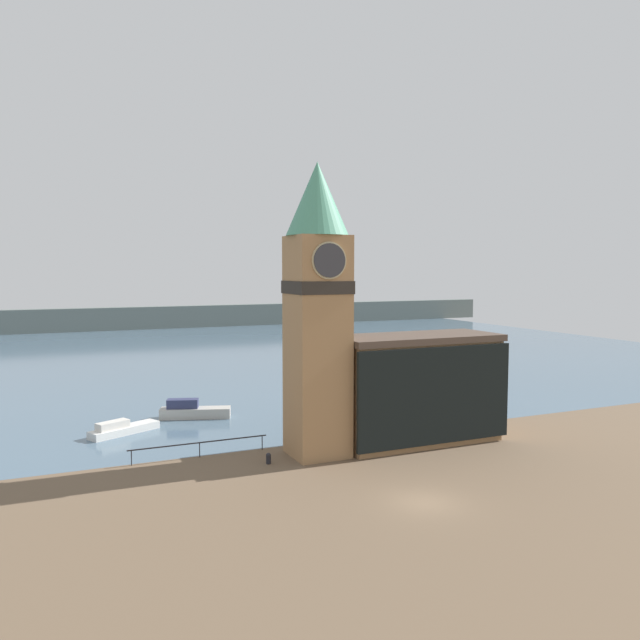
{
  "coord_description": "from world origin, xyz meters",
  "views": [
    {
      "loc": [
        -19.45,
        -29.21,
        13.23
      ],
      "look_at": [
        -2.92,
        8.18,
        9.94
      ],
      "focal_mm": 35.0,
      "sensor_mm": 36.0,
      "label": 1
    }
  ],
  "objects_px": {
    "clock_tower": "(317,302)",
    "mooring_bollard_near": "(268,458)",
    "pier_building": "(417,388)",
    "boat_near": "(193,411)",
    "boat_far": "(122,429)"
  },
  "relations": [
    {
      "from": "clock_tower",
      "to": "boat_near",
      "type": "height_order",
      "value": "clock_tower"
    },
    {
      "from": "pier_building",
      "to": "boat_far",
      "type": "height_order",
      "value": "pier_building"
    },
    {
      "from": "pier_building",
      "to": "mooring_bollard_near",
      "type": "relative_size",
      "value": 17.11
    },
    {
      "from": "boat_near",
      "to": "mooring_bollard_near",
      "type": "distance_m",
      "value": 15.38
    },
    {
      "from": "clock_tower",
      "to": "mooring_bollard_near",
      "type": "bearing_deg",
      "value": -172.08
    },
    {
      "from": "pier_building",
      "to": "mooring_bollard_near",
      "type": "xyz_separation_m",
      "value": [
        -12.31,
        -0.64,
        -3.76
      ]
    },
    {
      "from": "clock_tower",
      "to": "pier_building",
      "type": "distance_m",
      "value": 10.83
    },
    {
      "from": "boat_near",
      "to": "boat_far",
      "type": "relative_size",
      "value": 1.08
    },
    {
      "from": "pier_building",
      "to": "boat_near",
      "type": "bearing_deg",
      "value": 134.11
    },
    {
      "from": "boat_near",
      "to": "boat_far",
      "type": "bearing_deg",
      "value": -134.36
    },
    {
      "from": "clock_tower",
      "to": "boat_near",
      "type": "distance_m",
      "value": 18.9
    },
    {
      "from": "mooring_bollard_near",
      "to": "boat_far",
      "type": "bearing_deg",
      "value": 124.71
    },
    {
      "from": "pier_building",
      "to": "boat_far",
      "type": "distance_m",
      "value": 23.85
    },
    {
      "from": "boat_far",
      "to": "mooring_bollard_near",
      "type": "distance_m",
      "value": 14.61
    },
    {
      "from": "clock_tower",
      "to": "boat_near",
      "type": "relative_size",
      "value": 3.26
    }
  ]
}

